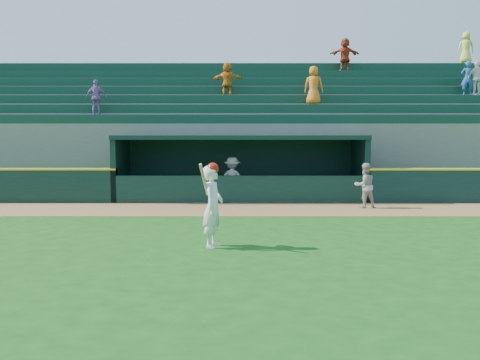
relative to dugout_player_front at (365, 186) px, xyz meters
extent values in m
plane|color=#164D13|center=(-4.24, -5.27, -0.77)|extent=(120.00, 120.00, 0.00)
cube|color=olive|center=(-4.24, -0.37, -0.76)|extent=(40.00, 3.00, 0.01)
imported|color=#A5A5A0|center=(0.00, 0.00, 0.00)|extent=(0.88, 0.76, 1.53)
imported|color=#A8A8A3|center=(-4.54, 1.86, 0.05)|extent=(1.14, 0.77, 1.64)
cube|color=slate|center=(-4.24, 2.43, -0.75)|extent=(9.00, 2.60, 0.04)
cube|color=black|center=(-8.84, 2.43, 0.38)|extent=(0.20, 2.60, 2.30)
cube|color=black|center=(0.36, 2.43, 0.38)|extent=(0.20, 2.60, 2.30)
cube|color=black|center=(-4.24, 3.73, 0.38)|extent=(9.40, 0.20, 2.30)
cube|color=black|center=(-4.24, 2.43, 1.61)|extent=(9.40, 2.80, 0.16)
cube|color=black|center=(-4.24, 1.21, -0.27)|extent=(9.00, 0.16, 1.00)
cube|color=brown|center=(-4.24, 3.23, -0.52)|extent=(8.40, 0.45, 0.10)
cube|color=slate|center=(-4.24, 4.25, 0.69)|extent=(34.00, 0.85, 2.91)
cube|color=#0F3828|center=(-4.24, 4.13, 2.32)|extent=(34.00, 0.60, 0.36)
cube|color=slate|center=(-4.24, 5.10, 0.91)|extent=(34.00, 0.85, 3.36)
cube|color=#0F3828|center=(-4.24, 4.98, 2.77)|extent=(34.00, 0.60, 0.36)
cube|color=slate|center=(-4.24, 5.95, 1.14)|extent=(34.00, 0.85, 3.81)
cube|color=#0F3828|center=(-4.24, 5.83, 3.22)|extent=(34.00, 0.60, 0.36)
cube|color=slate|center=(-4.24, 6.80, 1.36)|extent=(34.00, 0.85, 4.26)
cube|color=#0F3828|center=(-4.24, 6.68, 3.67)|extent=(34.00, 0.60, 0.36)
cube|color=slate|center=(-4.24, 7.65, 1.59)|extent=(34.00, 0.85, 4.71)
cube|color=#0F3828|center=(-4.24, 7.53, 4.12)|extent=(34.00, 0.60, 0.36)
cube|color=slate|center=(-4.24, 8.50, 1.81)|extent=(34.00, 0.85, 5.16)
cube|color=#0F3828|center=(-4.24, 8.38, 4.57)|extent=(34.00, 0.60, 0.36)
cube|color=slate|center=(-4.24, 9.35, 2.04)|extent=(34.00, 0.85, 5.61)
cube|color=#0F3828|center=(-4.24, 9.23, 5.02)|extent=(34.00, 0.60, 0.36)
cube|color=slate|center=(-4.24, 9.93, 2.04)|extent=(34.50, 0.30, 5.61)
imported|color=orange|center=(-1.11, 5.00, 3.78)|extent=(0.90, 0.69, 1.65)
imported|color=white|center=(6.22, 5.85, 4.17)|extent=(0.94, 0.51, 1.53)
imported|color=#B2351B|center=(0.85, 8.40, 5.54)|extent=(1.48, 0.50, 1.58)
imported|color=#25508A|center=(5.80, 5.85, 4.15)|extent=(0.60, 0.44, 1.50)
imported|color=#E1E751|center=(7.09, 9.25, 6.00)|extent=(0.85, 0.62, 1.59)
imported|color=#9463AA|center=(-10.19, 4.15, 3.23)|extent=(0.88, 0.44, 1.45)
imported|color=orange|center=(-4.82, 5.85, 4.13)|extent=(1.41, 0.73, 1.45)
imported|color=white|center=(-4.85, -6.12, 0.16)|extent=(0.59, 0.76, 1.86)
sphere|color=#AE1909|center=(-4.85, -6.12, 1.02)|extent=(0.27, 0.27, 0.27)
cylinder|color=tan|center=(-5.03, -6.34, 0.79)|extent=(0.21, 0.51, 0.76)
camera|label=1|loc=(-4.22, -18.09, 1.89)|focal=40.00mm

